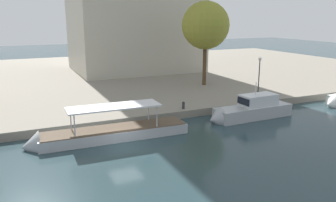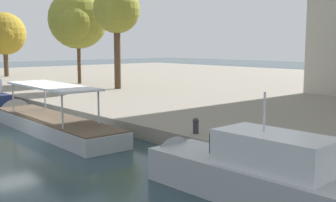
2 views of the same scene
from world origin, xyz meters
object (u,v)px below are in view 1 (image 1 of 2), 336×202
object	(u,v)px
lamp_post	(259,70)
motor_yacht_3	(249,112)
tour_boat_2	(104,135)
tree_1	(205,26)
mooring_bollard_0	(183,105)

from	to	relation	value
lamp_post	motor_yacht_3	bearing A→B (deg)	-134.35
tour_boat_2	tree_1	world-z (taller)	tree_1
motor_yacht_3	tree_1	size ratio (longest dim) A/B	0.83
motor_yacht_3	tour_boat_2	bearing A→B (deg)	-1.35
lamp_post	tree_1	world-z (taller)	tree_1
motor_yacht_3	mooring_bollard_0	size ratio (longest dim) A/B	11.88
mooring_bollard_0	tree_1	world-z (taller)	tree_1
motor_yacht_3	tree_1	bearing A→B (deg)	-102.98
tour_boat_2	motor_yacht_3	size ratio (longest dim) A/B	1.46
tour_boat_2	lamp_post	size ratio (longest dim) A/B	3.03
mooring_bollard_0	lamp_post	distance (m)	12.45
tour_boat_2	tree_1	bearing A→B (deg)	-140.36
mooring_bollard_0	tree_1	xyz separation A→B (m)	(8.80, 10.90, 7.82)
motor_yacht_3	mooring_bollard_0	bearing A→B (deg)	-32.25
motor_yacht_3	tree_1	world-z (taller)	tree_1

